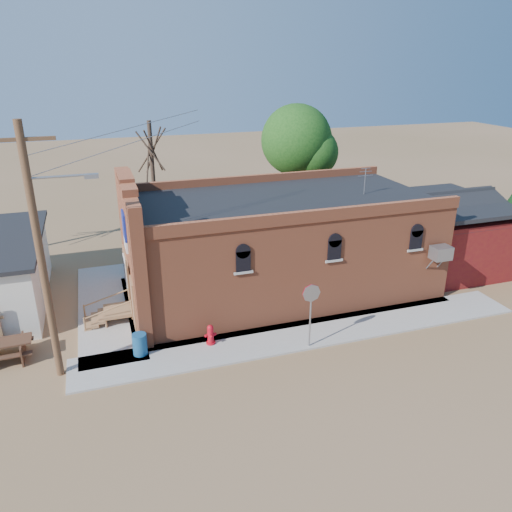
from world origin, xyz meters
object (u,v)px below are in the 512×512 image
object	(u,v)px
trash_barrel	(140,344)
stop_sign	(311,299)
picnic_table	(5,348)
fire_hydrant	(211,334)
utility_pole	(42,251)
brick_bar	(275,245)

from	to	relation	value
trash_barrel	stop_sign	bearing A→B (deg)	-13.19
stop_sign	trash_barrel	bearing A→B (deg)	-171.44
trash_barrel	picnic_table	size ratio (longest dim) A/B	0.43
fire_hydrant	picnic_table	xyz separation A→B (m)	(-7.60, 1.40, 0.04)
fire_hydrant	trash_barrel	size ratio (longest dim) A/B	0.98
stop_sign	trash_barrel	size ratio (longest dim) A/B	3.14
trash_barrel	picnic_table	world-z (taller)	trash_barrel
utility_pole	picnic_table	size ratio (longest dim) A/B	4.53
brick_bar	picnic_table	size ratio (longest dim) A/B	8.26
utility_pole	fire_hydrant	distance (m)	7.04
fire_hydrant	stop_sign	bearing A→B (deg)	-39.61
picnic_table	utility_pole	bearing A→B (deg)	-40.27
utility_pole	stop_sign	world-z (taller)	utility_pole
utility_pole	trash_barrel	size ratio (longest dim) A/B	10.56
brick_bar	stop_sign	xyz separation A→B (m)	(-0.54, -5.49, -0.20)
trash_barrel	picnic_table	bearing A→B (deg)	165.20
brick_bar	utility_pole	bearing A→B (deg)	-156.31
utility_pole	trash_barrel	bearing A→B (deg)	6.02
brick_bar	stop_sign	distance (m)	5.52
brick_bar	utility_pole	xyz separation A→B (m)	(-9.79, -4.29, 2.43)
fire_hydrant	stop_sign	distance (m)	4.24
fire_hydrant	utility_pole	bearing A→B (deg)	162.90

